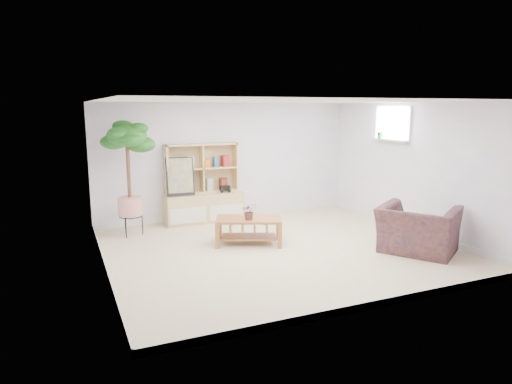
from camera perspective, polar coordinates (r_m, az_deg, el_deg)
name	(u,v)px	position (r m, az deg, el deg)	size (l,w,h in m)	color
floor	(279,249)	(7.62, 2.90, -7.08)	(5.50, 5.00, 0.01)	beige
ceiling	(280,101)	(7.26, 3.08, 11.29)	(5.50, 5.00, 0.01)	white
walls	(280,177)	(7.34, 2.98, 1.88)	(5.51, 5.01, 2.40)	silver
baseboard	(279,246)	(7.60, 2.90, -6.72)	(5.50, 5.00, 0.10)	white
window	(393,123)	(9.28, 16.76, 8.22)	(0.10, 0.98, 0.68)	silver
window_sill	(390,140)	(9.25, 16.37, 6.25)	(0.14, 1.00, 0.04)	white
storage_unit	(203,183)	(9.25, -6.58, 1.07)	(1.59, 0.54, 1.59)	#E4C375
poster	(180,177)	(9.02, -9.48, 1.92)	(0.55, 0.13, 0.76)	yellow
toy_truck	(225,188)	(9.35, -3.89, 0.45)	(0.28, 0.19, 0.15)	black
coffee_table	(249,231)	(7.82, -0.91, -4.88)	(1.10, 0.60, 0.45)	#97592C
table_plant	(249,211)	(7.64, -0.82, -2.42)	(0.25, 0.22, 0.28)	#19531C
floor_tree	(129,179)	(8.46, -15.60, 1.57)	(0.77, 0.77, 2.08)	#1C5317
armchair	(418,226)	(7.74, 19.59, -4.08)	(1.16, 1.01, 0.86)	#151735
sill_plant	(381,131)	(9.47, 15.31, 7.32)	(0.15, 0.12, 0.27)	#1C5317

